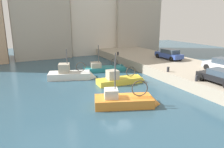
{
  "coord_description": "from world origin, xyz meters",
  "views": [
    {
      "loc": [
        -8.07,
        -15.37,
        6.91
      ],
      "look_at": [
        1.32,
        3.86,
        1.2
      ],
      "focal_mm": 33.28,
      "sensor_mm": 36.0,
      "label": 1
    }
  ],
  "objects_px": {
    "fishing_boat_orange": "(128,104)",
    "mooring_bollard_north": "(118,54)",
    "fishing_boat_white": "(73,77)",
    "parked_car_blue": "(169,54)",
    "fishing_boat_teal": "(106,70)",
    "mooring_bollard_south": "(197,78)",
    "fishing_boat_yellow": "(122,82)",
    "mooring_bollard_mid": "(168,69)",
    "parked_car_white": "(224,65)",
    "parked_car_black": "(221,76)"
  },
  "relations": [
    {
      "from": "fishing_boat_orange",
      "to": "mooring_bollard_north",
      "type": "height_order",
      "value": "fishing_boat_orange"
    },
    {
      "from": "fishing_boat_white",
      "to": "parked_car_blue",
      "type": "bearing_deg",
      "value": -1.21
    },
    {
      "from": "fishing_boat_white",
      "to": "fishing_boat_orange",
      "type": "distance_m",
      "value": 10.04
    },
    {
      "from": "fishing_boat_teal",
      "to": "mooring_bollard_south",
      "type": "height_order",
      "value": "fishing_boat_teal"
    },
    {
      "from": "fishing_boat_white",
      "to": "parked_car_blue",
      "type": "relative_size",
      "value": 1.35
    },
    {
      "from": "fishing_boat_teal",
      "to": "mooring_bollard_south",
      "type": "distance_m",
      "value": 12.52
    },
    {
      "from": "fishing_boat_white",
      "to": "mooring_bollard_north",
      "type": "distance_m",
      "value": 10.98
    },
    {
      "from": "fishing_boat_white",
      "to": "fishing_boat_yellow",
      "type": "xyz_separation_m",
      "value": [
        4.45,
        -4.23,
        -0.01
      ]
    },
    {
      "from": "fishing_boat_orange",
      "to": "parked_car_blue",
      "type": "xyz_separation_m",
      "value": [
        12.45,
        9.56,
        1.85
      ]
    },
    {
      "from": "mooring_bollard_mid",
      "to": "parked_car_white",
      "type": "bearing_deg",
      "value": -23.79
    },
    {
      "from": "fishing_boat_yellow",
      "to": "mooring_bollard_north",
      "type": "distance_m",
      "value": 11.22
    },
    {
      "from": "fishing_boat_yellow",
      "to": "mooring_bollard_south",
      "type": "xyz_separation_m",
      "value": [
        4.74,
        -5.91,
        1.34
      ]
    },
    {
      "from": "fishing_boat_orange",
      "to": "parked_car_white",
      "type": "bearing_deg",
      "value": 5.22
    },
    {
      "from": "parked_car_black",
      "to": "fishing_boat_yellow",
      "type": "bearing_deg",
      "value": 129.6
    },
    {
      "from": "fishing_boat_teal",
      "to": "mooring_bollard_mid",
      "type": "relative_size",
      "value": 11.66
    },
    {
      "from": "parked_car_black",
      "to": "mooring_bollard_south",
      "type": "bearing_deg",
      "value": 132.95
    },
    {
      "from": "fishing_boat_teal",
      "to": "parked_car_white",
      "type": "bearing_deg",
      "value": -46.71
    },
    {
      "from": "mooring_bollard_south",
      "to": "mooring_bollard_north",
      "type": "xyz_separation_m",
      "value": [
        0.0,
        16.0,
        0.0
      ]
    },
    {
      "from": "mooring_bollard_south",
      "to": "fishing_boat_orange",
      "type": "bearing_deg",
      "value": 177.8
    },
    {
      "from": "fishing_boat_orange",
      "to": "fishing_boat_teal",
      "type": "xyz_separation_m",
      "value": [
        3.31,
        11.51,
        0.01
      ]
    },
    {
      "from": "fishing_boat_orange",
      "to": "mooring_bollard_south",
      "type": "bearing_deg",
      "value": -2.2
    },
    {
      "from": "fishing_boat_yellow",
      "to": "mooring_bollard_south",
      "type": "relative_size",
      "value": 10.58
    },
    {
      "from": "fishing_boat_yellow",
      "to": "parked_car_black",
      "type": "xyz_separation_m",
      "value": [
        6.1,
        -7.38,
        1.74
      ]
    },
    {
      "from": "fishing_boat_yellow",
      "to": "parked_car_black",
      "type": "relative_size",
      "value": 1.46
    },
    {
      "from": "fishing_boat_yellow",
      "to": "parked_car_black",
      "type": "height_order",
      "value": "fishing_boat_yellow"
    },
    {
      "from": "parked_car_black",
      "to": "fishing_boat_orange",
      "type": "bearing_deg",
      "value": 168.59
    },
    {
      "from": "fishing_boat_teal",
      "to": "parked_car_white",
      "type": "xyz_separation_m",
      "value": [
        9.72,
        -10.32,
        1.84
      ]
    },
    {
      "from": "mooring_bollard_south",
      "to": "mooring_bollard_mid",
      "type": "distance_m",
      "value": 4.0
    },
    {
      "from": "fishing_boat_yellow",
      "to": "fishing_boat_white",
      "type": "bearing_deg",
      "value": 136.46
    },
    {
      "from": "fishing_boat_teal",
      "to": "mooring_bollard_south",
      "type": "xyz_separation_m",
      "value": [
        3.99,
        -11.79,
        1.37
      ]
    },
    {
      "from": "fishing_boat_orange",
      "to": "fishing_boat_teal",
      "type": "height_order",
      "value": "fishing_boat_orange"
    },
    {
      "from": "fishing_boat_orange",
      "to": "parked_car_blue",
      "type": "distance_m",
      "value": 15.81
    },
    {
      "from": "parked_car_black",
      "to": "mooring_bollard_south",
      "type": "relative_size",
      "value": 7.25
    },
    {
      "from": "mooring_bollard_south",
      "to": "mooring_bollard_north",
      "type": "distance_m",
      "value": 16.0
    },
    {
      "from": "mooring_bollard_north",
      "to": "fishing_boat_teal",
      "type": "bearing_deg",
      "value": -133.44
    },
    {
      "from": "fishing_boat_orange",
      "to": "parked_car_white",
      "type": "height_order",
      "value": "fishing_boat_orange"
    },
    {
      "from": "fishing_boat_white",
      "to": "parked_car_black",
      "type": "relative_size",
      "value": 1.49
    },
    {
      "from": "fishing_boat_yellow",
      "to": "mooring_bollard_north",
      "type": "relative_size",
      "value": 10.58
    },
    {
      "from": "fishing_boat_yellow",
      "to": "parked_car_blue",
      "type": "xyz_separation_m",
      "value": [
        9.9,
        3.93,
        1.81
      ]
    },
    {
      "from": "mooring_bollard_mid",
      "to": "fishing_boat_yellow",
      "type": "bearing_deg",
      "value": 158.01
    },
    {
      "from": "fishing_boat_yellow",
      "to": "parked_car_blue",
      "type": "relative_size",
      "value": 1.32
    },
    {
      "from": "parked_car_white",
      "to": "mooring_bollard_north",
      "type": "relative_size",
      "value": 7.77
    },
    {
      "from": "fishing_boat_white",
      "to": "mooring_bollard_south",
      "type": "relative_size",
      "value": 10.83
    },
    {
      "from": "fishing_boat_white",
      "to": "mooring_bollard_south",
      "type": "bearing_deg",
      "value": -47.82
    },
    {
      "from": "parked_car_blue",
      "to": "mooring_bollard_north",
      "type": "xyz_separation_m",
      "value": [
        -5.16,
        6.16,
        -0.47
      ]
    },
    {
      "from": "fishing_boat_orange",
      "to": "mooring_bollard_mid",
      "type": "bearing_deg",
      "value": 27.02
    },
    {
      "from": "fishing_boat_teal",
      "to": "fishing_boat_yellow",
      "type": "distance_m",
      "value": 5.93
    },
    {
      "from": "fishing_boat_white",
      "to": "mooring_bollard_mid",
      "type": "bearing_deg",
      "value": -33.76
    },
    {
      "from": "fishing_boat_orange",
      "to": "mooring_bollard_south",
      "type": "height_order",
      "value": "fishing_boat_orange"
    },
    {
      "from": "mooring_bollard_south",
      "to": "parked_car_blue",
      "type": "bearing_deg",
      "value": 62.33
    }
  ]
}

